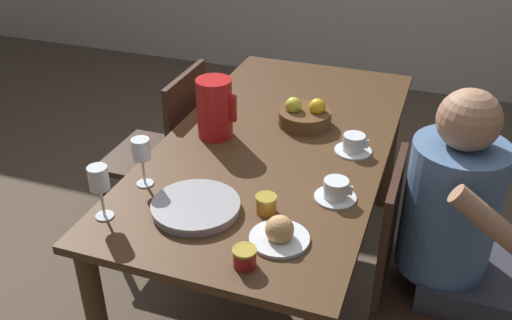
{
  "coord_description": "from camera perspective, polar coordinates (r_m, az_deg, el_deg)",
  "views": [
    {
      "loc": [
        0.58,
        -1.89,
        1.82
      ],
      "look_at": [
        0.0,
        -0.25,
        0.79
      ],
      "focal_mm": 40.0,
      "sensor_mm": 36.0,
      "label": 1
    }
  ],
  "objects": [
    {
      "name": "chair_opposite",
      "position": [
        2.76,
        -9.0,
        0.87
      ],
      "size": [
        0.42,
        0.42,
        0.88
      ],
      "rotation": [
        0.0,
        0.0,
        1.57
      ],
      "color": "#331E14",
      "rests_on": "ground_plane"
    },
    {
      "name": "fruit_bowl",
      "position": [
        2.36,
        4.92,
        4.45
      ],
      "size": [
        0.22,
        0.22,
        0.12
      ],
      "color": "brown",
      "rests_on": "dining_table"
    },
    {
      "name": "jam_jar_red",
      "position": [
        1.62,
        -1.16,
        -9.62
      ],
      "size": [
        0.07,
        0.07,
        0.06
      ],
      "color": "#A81E1E",
      "rests_on": "dining_table"
    },
    {
      "name": "bread_plate",
      "position": [
        1.71,
        2.37,
        -7.3
      ],
      "size": [
        0.18,
        0.18,
        0.09
      ],
      "color": "silver",
      "rests_on": "dining_table"
    },
    {
      "name": "red_pitcher",
      "position": [
        2.24,
        -4.16,
        5.21
      ],
      "size": [
        0.16,
        0.14,
        0.24
      ],
      "color": "red",
      "rests_on": "dining_table"
    },
    {
      "name": "wine_glass_juice",
      "position": [
        1.81,
        -15.42,
        -2.06
      ],
      "size": [
        0.06,
        0.06,
        0.18
      ],
      "color": "white",
      "rests_on": "dining_table"
    },
    {
      "name": "person_seated",
      "position": [
        1.98,
        19.5,
        -6.37
      ],
      "size": [
        0.39,
        0.41,
        1.16
      ],
      "rotation": [
        0.0,
        0.0,
        -1.57
      ],
      "color": "#33333D",
      "rests_on": "ground_plane"
    },
    {
      "name": "chair_person_side",
      "position": [
        2.09,
        16.04,
        -11.25
      ],
      "size": [
        0.42,
        0.42,
        0.88
      ],
      "rotation": [
        0.0,
        0.0,
        -1.57
      ],
      "color": "#331E14",
      "rests_on": "ground_plane"
    },
    {
      "name": "wine_glass_water",
      "position": [
        1.95,
        -11.39,
        0.82
      ],
      "size": [
        0.06,
        0.06,
        0.18
      ],
      "color": "white",
      "rests_on": "dining_table"
    },
    {
      "name": "teacup_near_person",
      "position": [
        1.91,
        7.99,
        -3.05
      ],
      "size": [
        0.14,
        0.14,
        0.07
      ],
      "color": "silver",
      "rests_on": "dining_table"
    },
    {
      "name": "dining_table",
      "position": [
        2.31,
        2.12,
        -0.25
      ],
      "size": [
        0.86,
        1.7,
        0.74
      ],
      "color": "#472D19",
      "rests_on": "ground_plane"
    },
    {
      "name": "jam_jar_amber",
      "position": [
        1.82,
        1.01,
        -4.33
      ],
      "size": [
        0.07,
        0.07,
        0.06
      ],
      "color": "#C67A1E",
      "rests_on": "dining_table"
    },
    {
      "name": "serving_tray",
      "position": [
        1.85,
        -6.04,
        -4.68
      ],
      "size": [
        0.29,
        0.29,
        0.03
      ],
      "color": "#9E9EA3",
      "rests_on": "dining_table"
    },
    {
      "name": "teacup_across",
      "position": [
        2.19,
        9.74,
        1.54
      ],
      "size": [
        0.14,
        0.14,
        0.07
      ],
      "color": "silver",
      "rests_on": "dining_table"
    },
    {
      "name": "ground_plane",
      "position": [
        2.69,
        1.86,
        -11.97
      ],
      "size": [
        20.0,
        20.0,
        0.0
      ],
      "primitive_type": "plane",
      "color": "brown"
    }
  ]
}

